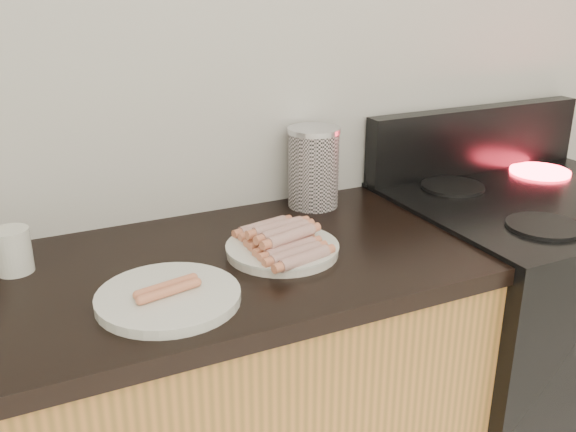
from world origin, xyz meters
name	(u,v)px	position (x,y,z in m)	size (l,w,h in m)	color
wall_back	(231,56)	(0.00, 2.00, 1.30)	(4.00, 0.04, 2.60)	silver
stove	(520,339)	(0.78, 1.68, 0.46)	(0.76, 0.65, 0.91)	black
stove_panel	(475,139)	(0.78, 1.96, 1.01)	(0.76, 0.06, 0.20)	black
burner_near_left	(544,226)	(0.61, 1.51, 0.92)	(0.18, 0.18, 0.01)	black
burner_far_left	(453,187)	(0.61, 1.84, 0.92)	(0.18, 0.18, 0.01)	black
burner_far_right	(540,171)	(0.95, 1.84, 0.92)	(0.18, 0.18, 0.01)	#FF1E2D
main_plate	(282,250)	(-0.02, 1.67, 0.91)	(0.25, 0.25, 0.02)	white
side_plate	(168,297)	(-0.31, 1.56, 0.91)	(0.28, 0.28, 0.02)	white
hotdog_pile	(282,239)	(-0.02, 1.67, 0.94)	(0.13, 0.25, 0.05)	maroon
plain_sausages	(168,289)	(-0.31, 1.56, 0.93)	(0.12, 0.07, 0.02)	#C76E2E
canister	(313,167)	(0.19, 1.92, 1.01)	(0.14, 0.14, 0.22)	silver
mug	(13,251)	(-0.57, 1.83, 0.95)	(0.08, 0.08, 0.10)	white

